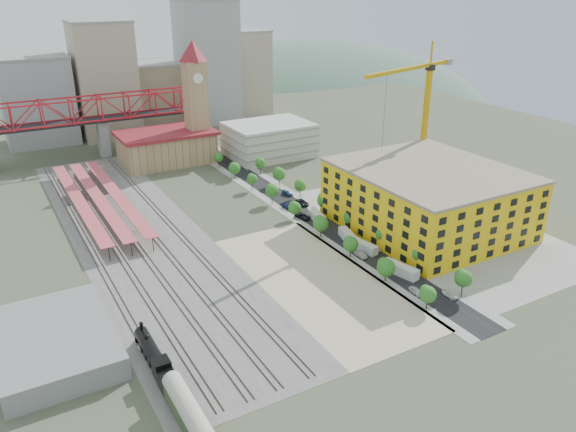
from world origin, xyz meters
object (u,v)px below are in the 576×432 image
tower_crane (422,103)px  site_trailer_b (363,246)px  site_trailer_a (400,270)px  car_0 (416,291)px  site_trailer_c (348,237)px  construction_building (428,198)px  clock_tower (195,90)px  coach (192,419)px  site_trailer_d (317,216)px  locomotive (156,360)px

tower_crane → site_trailer_b: tower_crane is taller
site_trailer_a → car_0: 9.87m
site_trailer_a → site_trailer_c: site_trailer_a is taller
construction_building → site_trailer_b: 27.45m
clock_tower → tower_crane: clock_tower is taller
coach → site_trailer_d: (66.00, 65.57, -1.95)m
locomotive → car_0: locomotive is taller
clock_tower → coach: 158.04m
site_trailer_c → car_0: (-3.00, -32.40, -0.59)m
locomotive → car_0: (63.00, -3.23, -1.51)m
car_0 → clock_tower: bearing=96.5°
coach → car_0: size_ratio=4.75×
tower_crane → car_0: tower_crane is taller
site_trailer_d → construction_building: bearing=-28.1°
locomotive → coach: (0.00, -19.42, 1.09)m
locomotive → coach: size_ratio=1.20×
locomotive → site_trailer_d: bearing=35.0°
locomotive → coach: bearing=-90.0°
clock_tower → locomotive: size_ratio=2.19×
clock_tower → car_0: 131.72m
construction_building → tower_crane: (17.64, 25.16, 22.29)m
site_trailer_d → coach: bearing=-124.7°
tower_crane → clock_tower: bearing=124.6°
construction_building → site_trailer_c: construction_building is taller
coach → site_trailer_d: bearing=44.8°
clock_tower → locomotive: 140.66m
car_0 → site_trailer_b: bearing=87.5°
locomotive → tower_crane: (109.64, 50.55, 29.48)m
clock_tower → car_0: clock_tower is taller
construction_building → coach: size_ratio=2.55×
site_trailer_b → site_trailer_d: site_trailer_d is taller
coach → site_trailer_d: 93.06m
car_0 → site_trailer_a: bearing=76.5°
construction_building → tower_crane: 37.97m
coach → site_trailer_d: size_ratio=2.00×
construction_building → tower_crane: size_ratio=0.98×
coach → tower_crane: size_ratio=0.39×
clock_tower → tower_crane: (51.64, -74.83, 3.01)m
site_trailer_c → car_0: 32.54m
site_trailer_a → site_trailer_b: site_trailer_a is taller
site_trailer_c → car_0: bearing=-81.9°
construction_building → site_trailer_a: size_ratio=5.03×
construction_building → locomotive: bearing=-164.6°
construction_building → site_trailer_a: 33.33m
locomotive → site_trailer_b: locomotive is taller
site_trailer_c → site_trailer_d: size_ratio=0.96×
clock_tower → site_trailer_c: clock_tower is taller
tower_crane → site_trailer_c: bearing=-153.9°
clock_tower → coach: (-58.00, -144.80, -25.39)m
construction_building → site_trailer_b: bearing=-172.6°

